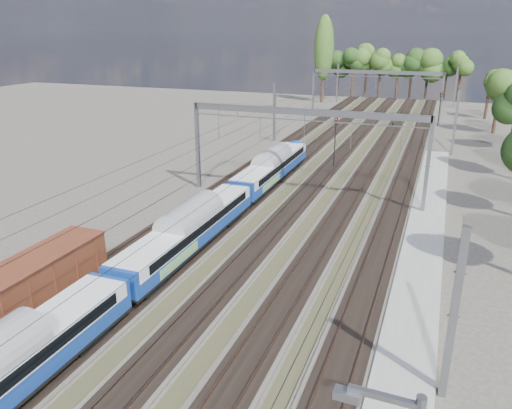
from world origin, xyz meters
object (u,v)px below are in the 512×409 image
(worker, at_px, (393,122))
(emu_train, at_px, (188,226))
(freight_boxcar, at_px, (13,295))
(signal_far, at_px, (440,105))
(signal_near, at_px, (335,137))

(worker, bearing_deg, emu_train, 178.49)
(freight_boxcar, relative_size, signal_far, 2.30)
(signal_far, bearing_deg, signal_near, -91.18)
(emu_train, distance_m, freight_boxcar, 12.96)
(emu_train, relative_size, signal_near, 9.24)
(freight_boxcar, distance_m, signal_near, 41.48)
(worker, distance_m, signal_far, 8.48)
(worker, bearing_deg, signal_far, -58.01)
(emu_train, height_order, worker, emu_train)
(emu_train, xyz_separation_m, worker, (8.69, 58.54, -1.53))
(freight_boxcar, xyz_separation_m, signal_far, (20.41, 74.06, 1.58))
(freight_boxcar, relative_size, signal_near, 2.17)
(emu_train, relative_size, freight_boxcar, 4.26)
(emu_train, height_order, signal_far, signal_far)
(signal_near, height_order, signal_far, signal_near)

